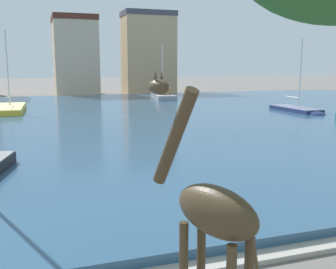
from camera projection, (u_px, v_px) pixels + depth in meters
The scene contains 8 objects.
harbor_water at pixel (107, 118), 31.60m from camera, with size 82.17×47.83×0.37m, color #2D5170.
quay_edge_coping at pixel (286, 253), 9.04m from camera, with size 82.17×0.50×0.12m, color #ADA89E.
giraffe_statue at pixel (210, 214), 5.77m from camera, with size 1.18×2.35×4.22m.
sailboat_navy at pixel (299, 111), 34.29m from camera, with size 1.82×6.26×6.62m.
sailboat_grey at pixel (162, 96), 48.94m from camera, with size 3.23×8.13×6.84m.
sailboat_yellow at pixel (11, 110), 35.20m from camera, with size 2.56×8.54×7.36m.
townhouse_wide_warehouse at pixel (75, 56), 58.49m from camera, with size 6.27×7.69×11.49m.
townhouse_tall_gabled at pixel (149, 53), 61.63m from camera, with size 8.00×5.10×12.60m.
Camera 1 is at (-5.24, 0.50, 4.30)m, focal length 42.07 mm.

